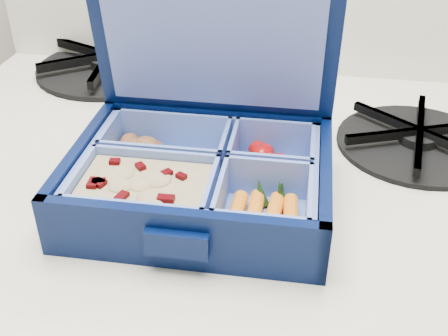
# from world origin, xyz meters

# --- Properties ---
(bento_box) EXTENTS (0.22, 0.17, 0.05)m
(bento_box) POSITION_xyz_m (0.66, 1.61, 1.02)
(bento_box) COLOR #010C31
(bento_box) RESTS_ON stove
(burner_grate) EXTENTS (0.21, 0.21, 0.02)m
(burner_grate) POSITION_xyz_m (0.86, 1.75, 1.00)
(burner_grate) COLOR black
(burner_grate) RESTS_ON stove
(burner_grate_rear) EXTENTS (0.25, 0.25, 0.02)m
(burner_grate_rear) POSITION_xyz_m (0.48, 1.88, 1.00)
(burner_grate_rear) COLOR black
(burner_grate_rear) RESTS_ON stove
(fork) EXTENTS (0.09, 0.18, 0.01)m
(fork) POSITION_xyz_m (0.67, 1.77, 1.00)
(fork) COLOR #BBBBBB
(fork) RESTS_ON stove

